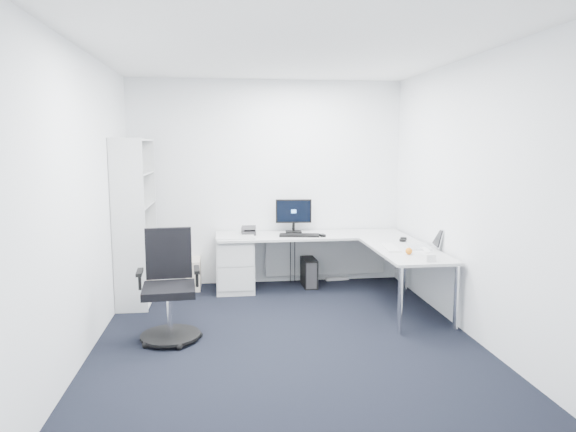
{
  "coord_description": "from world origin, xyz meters",
  "views": [
    {
      "loc": [
        -0.57,
        -4.71,
        1.87
      ],
      "look_at": [
        0.15,
        1.05,
        1.05
      ],
      "focal_mm": 32.0,
      "sensor_mm": 36.0,
      "label": 1
    }
  ],
  "objects": [
    {
      "name": "orange_fruit",
      "position": [
        1.36,
        0.41,
        0.74
      ],
      "size": [
        0.07,
        0.07,
        0.07
      ],
      "primitive_type": "sphere",
      "color": "orange",
      "rests_on": "l_desk"
    },
    {
      "name": "black_pc_tower",
      "position": [
        0.52,
        1.8,
        0.19
      ],
      "size": [
        0.18,
        0.39,
        0.37
      ],
      "primitive_type": "cube",
      "rotation": [
        0.0,
        0.0,
        0.04
      ],
      "color": "black",
      "rests_on": "ground"
    },
    {
      "name": "wall_front",
      "position": [
        0.0,
        -2.1,
        1.35
      ],
      "size": [
        3.6,
        0.02,
        2.7
      ],
      "primitive_type": "cube",
      "color": "white",
      "rests_on": "ground"
    },
    {
      "name": "wall_right",
      "position": [
        1.8,
        0.0,
        1.35
      ],
      "size": [
        0.02,
        4.2,
        2.7
      ],
      "primitive_type": "cube",
      "color": "white",
      "rests_on": "ground"
    },
    {
      "name": "mouse",
      "position": [
        0.65,
        1.56,
        0.72
      ],
      "size": [
        0.07,
        0.11,
        0.03
      ],
      "primitive_type": "cube",
      "rotation": [
        0.0,
        0.0,
        0.16
      ],
      "color": "black",
      "rests_on": "l_desk"
    },
    {
      "name": "desk_phone",
      "position": [
        -0.27,
        1.8,
        0.77
      ],
      "size": [
        0.18,
        0.18,
        0.12
      ],
      "primitive_type": null,
      "rotation": [
        0.0,
        0.0,
        0.04
      ],
      "color": "#2C2B2E",
      "rests_on": "l_desk"
    },
    {
      "name": "wall_left",
      "position": [
        -1.8,
        0.0,
        1.35
      ],
      "size": [
        0.02,
        4.2,
        2.7
      ],
      "primitive_type": "cube",
      "color": "white",
      "rests_on": "ground"
    },
    {
      "name": "white_keyboard",
      "position": [
        1.27,
        0.75,
        0.72
      ],
      "size": [
        0.18,
        0.48,
        0.02
      ],
      "primitive_type": "cube",
      "rotation": [
        0.0,
        0.0,
        -0.11
      ],
      "color": "silver",
      "rests_on": "l_desk"
    },
    {
      "name": "headphones",
      "position": [
        1.57,
        1.17,
        0.73
      ],
      "size": [
        0.18,
        0.22,
        0.05
      ],
      "primitive_type": null,
      "rotation": [
        0.0,
        0.0,
        -0.43
      ],
      "color": "black",
      "rests_on": "l_desk"
    },
    {
      "name": "beige_pc_tower",
      "position": [
        -0.99,
        1.9,
        0.19
      ],
      "size": [
        0.19,
        0.41,
        0.39
      ],
      "primitive_type": "cube",
      "rotation": [
        0.0,
        0.0,
        0.01
      ],
      "color": "beige",
      "rests_on": "ground"
    },
    {
      "name": "black_keyboard",
      "position": [
        0.37,
        1.62,
        0.72
      ],
      "size": [
        0.52,
        0.26,
        0.02
      ],
      "primitive_type": "cube",
      "rotation": [
        0.0,
        0.0,
        -0.16
      ],
      "color": "black",
      "rests_on": "l_desk"
    },
    {
      "name": "drawer_pedestal",
      "position": [
        -0.45,
        1.74,
        0.36
      ],
      "size": [
        0.47,
        0.59,
        0.73
      ],
      "primitive_type": "cube",
      "color": "#B4B6B6",
      "rests_on": "ground"
    },
    {
      "name": "ceiling",
      "position": [
        0.0,
        0.0,
        2.7
      ],
      "size": [
        4.2,
        4.2,
        0.0
      ],
      "primitive_type": "plane",
      "color": "white"
    },
    {
      "name": "power_strip",
      "position": [
        0.96,
        2.05,
        0.02
      ],
      "size": [
        0.33,
        0.09,
        0.04
      ],
      "primitive_type": "cube",
      "rotation": [
        0.0,
        0.0,
        0.1
      ],
      "color": "silver",
      "rests_on": "ground"
    },
    {
      "name": "bookshelf",
      "position": [
        -1.62,
        1.45,
        0.97
      ],
      "size": [
        0.38,
        0.97,
        1.93
      ],
      "primitive_type": null,
      "color": "silver",
      "rests_on": "ground"
    },
    {
      "name": "laptop",
      "position": [
        1.6,
        0.73,
        0.83
      ],
      "size": [
        0.4,
        0.39,
        0.24
      ],
      "primitive_type": null,
      "rotation": [
        0.0,
        0.0,
        -0.2
      ],
      "color": "silver",
      "rests_on": "l_desk"
    },
    {
      "name": "wall_back",
      "position": [
        0.0,
        2.1,
        1.35
      ],
      "size": [
        3.6,
        0.02,
        2.7
      ],
      "primitive_type": "cube",
      "color": "white",
      "rests_on": "ground"
    },
    {
      "name": "tissue_box",
      "position": [
        1.43,
        0.14,
        0.74
      ],
      "size": [
        0.14,
        0.22,
        0.07
      ],
      "primitive_type": "cube",
      "rotation": [
        0.0,
        0.0,
        0.19
      ],
      "color": "silver",
      "rests_on": "l_desk"
    },
    {
      "name": "ground",
      "position": [
        0.0,
        0.0,
        0.0
      ],
      "size": [
        4.2,
        4.2,
        0.0
      ],
      "primitive_type": "plane",
      "color": "black"
    },
    {
      "name": "monitor",
      "position": [
        0.33,
        1.91,
        0.93
      ],
      "size": [
        0.48,
        0.19,
        0.45
      ],
      "primitive_type": null,
      "rotation": [
        0.0,
        0.0,
        -0.08
      ],
      "color": "black",
      "rests_on": "l_desk"
    },
    {
      "name": "task_chair",
      "position": [
        -1.11,
        0.1,
        0.53
      ],
      "size": [
        0.63,
        0.63,
        1.06
      ],
      "primitive_type": null,
      "rotation": [
        0.0,
        0.0,
        0.07
      ],
      "color": "black",
      "rests_on": "ground"
    },
    {
      "name": "l_desk",
      "position": [
        0.55,
        1.4,
        0.35
      ],
      "size": [
        2.42,
        1.36,
        0.71
      ],
      "primitive_type": null,
      "color": "#B4B6B6",
      "rests_on": "ground"
    }
  ]
}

